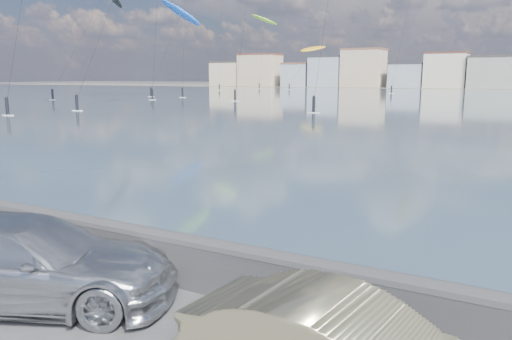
% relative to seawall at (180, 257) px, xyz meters
% --- Properties ---
extents(bay_water, '(500.00, 177.00, 0.00)m').
position_rel_seawall_xyz_m(bay_water, '(0.00, 88.80, -0.58)').
color(bay_water, '#36475D').
rests_on(bay_water, ground).
extents(seawall, '(400.00, 0.36, 1.08)m').
position_rel_seawall_xyz_m(seawall, '(0.00, 0.00, 0.00)').
color(seawall, '#28282B').
rests_on(seawall, ground).
extents(car_silver, '(5.87, 4.30, 1.58)m').
position_rel_seawall_xyz_m(car_silver, '(-1.94, -1.97, 0.21)').
color(car_silver, '#B7BABE').
rests_on(car_silver, ground).
extents(kitesurfer_4, '(9.03, 11.09, 25.46)m').
position_rel_seawall_xyz_m(kitesurfer_4, '(-76.50, 149.01, 22.40)').
color(kitesurfer_4, '#8CD826').
rests_on(kitesurfer_4, ground).
extents(kitesurfer_6, '(8.57, 14.16, 14.71)m').
position_rel_seawall_xyz_m(kitesurfer_6, '(-57.96, 147.59, 12.25)').
color(kitesurfer_6, '#BF8C19').
rests_on(kitesurfer_6, ground).
extents(kitesurfer_8, '(8.90, 15.20, 21.31)m').
position_rel_seawall_xyz_m(kitesurfer_8, '(-63.14, 84.32, 17.06)').
color(kitesurfer_8, blue).
rests_on(kitesurfer_8, ground).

